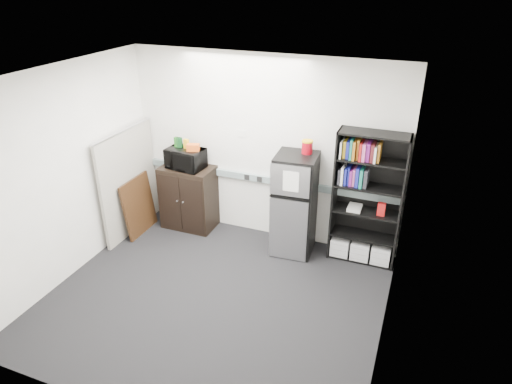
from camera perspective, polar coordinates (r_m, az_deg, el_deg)
floor at (r=5.81m, az=-5.26°, el=-13.18°), size 4.00×4.00×0.00m
wall_back at (r=6.53m, az=1.03°, el=5.31°), size 4.00×0.02×2.70m
wall_right at (r=4.61m, az=17.03°, el=-5.38°), size 0.02×3.50×2.70m
wall_left at (r=6.17m, az=-22.71°, el=1.93°), size 0.02×3.50×2.70m
ceiling at (r=4.61m, az=-6.66°, el=13.80°), size 4.00×3.50×0.02m
electrical_raceway at (r=6.68m, az=0.91°, el=1.62°), size 3.92×0.05×0.10m
wall_note at (r=6.58m, az=-1.85°, el=7.31°), size 0.14×0.00×0.10m
bookshelf at (r=6.22m, az=13.71°, el=-0.99°), size 0.90×0.34×1.85m
cubicle_partition at (r=7.06m, az=-15.58°, el=1.23°), size 0.06×1.30×1.62m
cabinet at (r=7.12m, az=-8.40°, el=-0.64°), size 0.80×0.53×1.00m
microwave at (r=6.84m, az=-8.81°, el=4.16°), size 0.57×0.42×0.30m
snack_box_a at (r=6.86m, az=-9.86°, el=6.16°), size 0.07×0.06×0.15m
snack_box_b at (r=6.84m, az=-9.53°, el=6.12°), size 0.07×0.06×0.15m
snack_box_c at (r=6.79m, az=-8.72°, el=5.98°), size 0.08×0.06×0.14m
snack_bag at (r=6.69m, az=-7.87°, el=5.54°), size 0.20×0.15×0.10m
refrigerator at (r=6.34m, az=4.84°, el=-1.60°), size 0.59×0.61×1.46m
coffee_can at (r=6.09m, az=6.43°, el=5.72°), size 0.15×0.15×0.20m
framed_poster at (r=7.14m, az=-14.43°, el=-1.68°), size 0.14×0.68×0.88m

